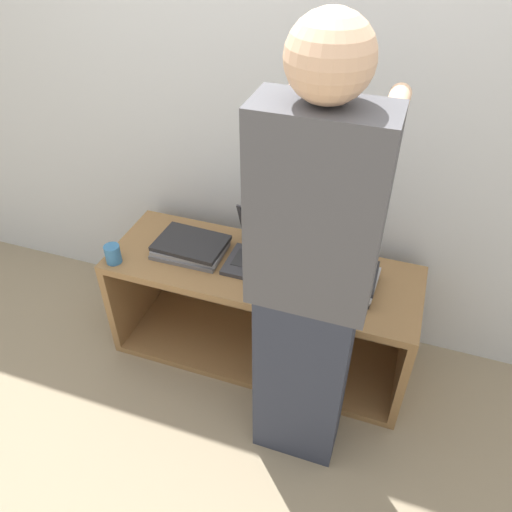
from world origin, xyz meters
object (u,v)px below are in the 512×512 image
at_px(laptop_stack_left, 191,247).
at_px(person, 310,286).
at_px(laptop_open, 265,252).
at_px(mug, 113,254).
at_px(laptop_stack_right, 338,277).

bearing_deg(laptop_stack_left, person, -31.97).
xyz_separation_m(laptop_open, person, (0.31, -0.46, 0.27)).
height_order(laptop_open, mug, laptop_open).
distance_m(laptop_stack_right, mug, 1.01).
xyz_separation_m(laptop_stack_right, mug, (-1.00, -0.18, 0.00)).
xyz_separation_m(person, mug, (-0.96, 0.23, -0.28)).
height_order(laptop_stack_left, person, person).
bearing_deg(laptop_stack_left, mug, -148.94).
relative_size(laptop_stack_left, laptop_stack_right, 0.99).
distance_m(laptop_open, mug, 0.69).
bearing_deg(laptop_open, person, -56.30).
relative_size(laptop_stack_left, person, 0.19).
xyz_separation_m(laptop_open, mug, (-0.65, -0.23, -0.00)).
distance_m(laptop_open, laptop_stack_left, 0.35).
bearing_deg(laptop_stack_right, person, -95.81).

